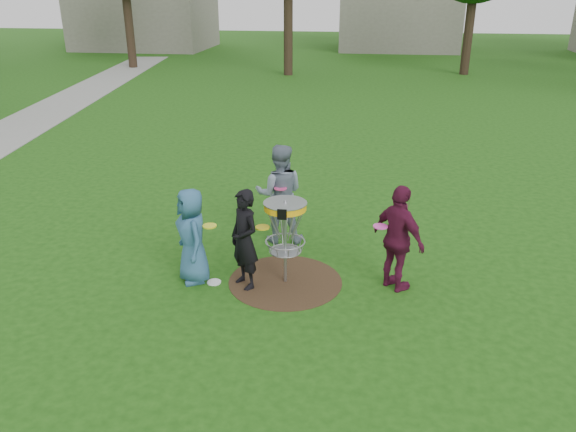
# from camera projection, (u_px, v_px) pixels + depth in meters

# --- Properties ---
(ground) EXTENTS (100.00, 100.00, 0.00)m
(ground) POSITION_uv_depth(u_px,v_px,m) (285.00, 281.00, 8.89)
(ground) COLOR #19470F
(ground) RESTS_ON ground
(dirt_patch) EXTENTS (1.80, 1.80, 0.01)m
(dirt_patch) POSITION_uv_depth(u_px,v_px,m) (285.00, 281.00, 8.89)
(dirt_patch) COLOR #47331E
(dirt_patch) RESTS_ON ground
(concrete_path) EXTENTS (7.75, 39.92, 0.02)m
(concrete_path) POSITION_uv_depth(u_px,v_px,m) (6.00, 134.00, 17.50)
(concrete_path) COLOR #9E9E99
(concrete_path) RESTS_ON ground
(player_blue) EXTENTS (0.81, 0.89, 1.53)m
(player_blue) POSITION_uv_depth(u_px,v_px,m) (192.00, 236.00, 8.65)
(player_blue) COLOR #2E5B80
(player_blue) RESTS_ON ground
(player_black) EXTENTS (0.67, 0.67, 1.58)m
(player_black) POSITION_uv_depth(u_px,v_px,m) (244.00, 240.00, 8.47)
(player_black) COLOR black
(player_black) RESTS_ON ground
(player_grey) EXTENTS (0.95, 0.77, 1.81)m
(player_grey) POSITION_uv_depth(u_px,v_px,m) (280.00, 194.00, 9.98)
(player_grey) COLOR slate
(player_grey) RESTS_ON ground
(player_maroon) EXTENTS (0.97, 0.99, 1.67)m
(player_maroon) POSITION_uv_depth(u_px,v_px,m) (399.00, 239.00, 8.38)
(player_maroon) COLOR #571431
(player_maroon) RESTS_ON ground
(disc_on_grass) EXTENTS (0.22, 0.22, 0.02)m
(disc_on_grass) POSITION_uv_depth(u_px,v_px,m) (214.00, 282.00, 8.84)
(disc_on_grass) COLOR white
(disc_on_grass) RESTS_ON ground
(disc_golf_basket) EXTENTS (0.66, 0.67, 1.38)m
(disc_golf_basket) POSITION_uv_depth(u_px,v_px,m) (285.00, 222.00, 8.50)
(disc_golf_basket) COLOR #9EA0A5
(disc_golf_basket) RESTS_ON ground
(held_discs) EXTENTS (2.80, 1.59, 0.19)m
(held_discs) POSITION_uv_depth(u_px,v_px,m) (283.00, 216.00, 8.75)
(held_discs) COLOR yellow
(held_discs) RESTS_ON ground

